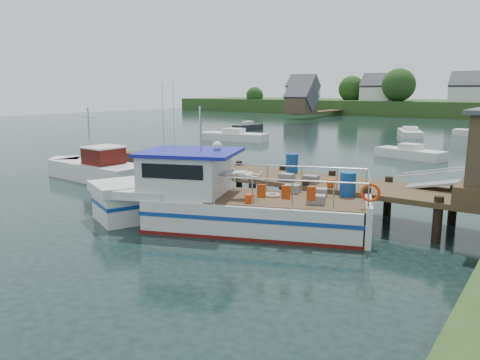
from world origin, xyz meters
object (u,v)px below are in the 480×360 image
Objects in this scene: moored_rowboat at (117,156)px; moored_a at (234,136)px; work_boat at (95,168)px; dock at (435,170)px; moored_e at (248,127)px; moored_b at (410,153)px; lobster_boat at (221,201)px; moored_d at (410,133)px.

moored_a reaches higher than moored_rowboat.
moored_rowboat is at bearing 132.73° from work_boat.
dock is 43.19m from moored_e.
moored_rowboat is 0.80× the size of moored_e.
moored_b reaches higher than moored_rowboat.
dock is 7.88m from lobster_boat.
lobster_boat is 2.42× the size of moored_e.
moored_a reaches higher than moored_e.
moored_a is at bearing 107.66° from work_boat.
moored_b is (-5.66, 18.24, -1.82)m from dock.
moored_e is (-5.51, 10.77, -0.02)m from moored_a.
moored_rowboat is 0.66× the size of moored_b.
dock is at bearing -91.73° from moored_b.
lobster_boat is 22.27m from moored_b.
moored_rowboat is at bearing -160.92° from moored_b.
work_boat is at bearing -64.97° from moored_a.
lobster_boat is 1.54× the size of moored_a.
moored_e is at bearing 127.83° from moored_a.
moored_e is at bearing 112.19° from work_boat.
dock is at bearing -30.46° from moored_a.
work_boat reaches higher than moored_d.
lobster_boat reaches higher than moored_rowboat.
moored_a is at bearing -123.33° from moored_d.
dock is at bearing -65.68° from moored_d.
moored_e is (-18.86, -4.36, 0.05)m from moored_d.
moored_rowboat is 27.59m from moored_e.
work_boat is (-18.38, -0.54, -1.59)m from dock.
work_boat is at bearing -143.07° from moored_b.
moored_a is (-1.04, 16.03, 0.08)m from moored_rowboat.
work_boat is 22.09m from moored_a.
dock reaches higher than moored_e.
dock is 4.67× the size of moored_rowboat.
moored_e is (-23.68, 13.40, 0.03)m from moored_b.
moored_e is at bearing 101.23° from lobster_boat.
work_boat is at bearing 142.33° from lobster_boat.
lobster_boat is at bearing -111.58° from moored_b.
work_boat is (-11.71, 3.46, -0.32)m from lobster_boat.
moored_d is at bearing 59.33° from moored_a.
lobster_boat reaches higher than moored_a.
lobster_boat is 2.02× the size of moored_b.
moored_a reaches higher than moored_d.
dock is 1.53× the size of lobster_boat.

